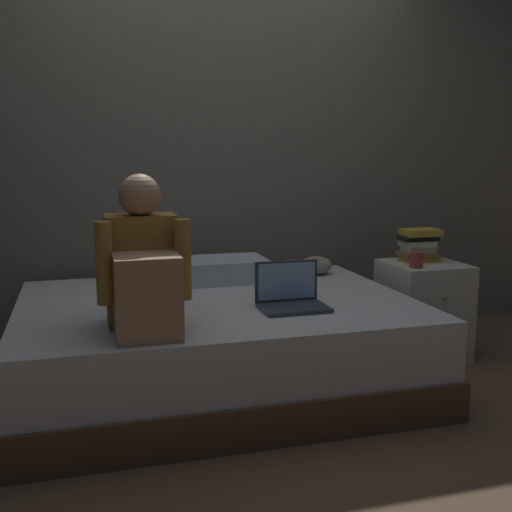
{
  "coord_description": "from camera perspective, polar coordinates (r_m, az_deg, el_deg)",
  "views": [
    {
      "loc": [
        -0.85,
        -2.71,
        1.21
      ],
      "look_at": [
        -0.05,
        0.1,
        0.72
      ],
      "focal_mm": 43.27,
      "sensor_mm": 36.0,
      "label": 1
    }
  ],
  "objects": [
    {
      "name": "nightstand",
      "position": [
        3.84,
        15.15,
        -4.77
      ],
      "size": [
        0.44,
        0.46,
        0.56
      ],
      "color": "beige",
      "rests_on": "ground_plane"
    },
    {
      "name": "person_sitting",
      "position": [
        2.63,
        -10.37,
        -1.37
      ],
      "size": [
        0.39,
        0.44,
        0.66
      ],
      "color": "olive",
      "rests_on": "bed"
    },
    {
      "name": "book_stack",
      "position": [
        3.82,
        14.82,
        1.01
      ],
      "size": [
        0.24,
        0.17,
        0.2
      ],
      "color": "gold",
      "rests_on": "nightstand"
    },
    {
      "name": "laptop",
      "position": [
        2.98,
        3.23,
        -3.78
      ],
      "size": [
        0.32,
        0.23,
        0.22
      ],
      "color": "#333842",
      "rests_on": "bed"
    },
    {
      "name": "mug",
      "position": [
        3.61,
        14.59,
        -0.35
      ],
      "size": [
        0.08,
        0.08,
        0.09
      ],
      "primitive_type": "cylinder",
      "color": "#933833",
      "rests_on": "nightstand"
    },
    {
      "name": "pillow",
      "position": [
        3.61,
        -3.57,
        -1.28
      ],
      "size": [
        0.56,
        0.36,
        0.13
      ],
      "primitive_type": "cube",
      "color": "silver",
      "rests_on": "bed"
    },
    {
      "name": "clothes_pile",
      "position": [
        3.76,
        4.52,
        -0.99
      ],
      "size": [
        0.37,
        0.22,
        0.11
      ],
      "color": "gray",
      "rests_on": "bed"
    },
    {
      "name": "ground_plane",
      "position": [
        3.09,
        1.37,
        -13.52
      ],
      "size": [
        8.0,
        8.0,
        0.0
      ],
      "primitive_type": "plane",
      "color": "brown"
    },
    {
      "name": "wall_back",
      "position": [
        4.0,
        -3.8,
        11.54
      ],
      "size": [
        5.6,
        0.1,
        2.7
      ],
      "primitive_type": "cube",
      "color": "slate",
      "rests_on": "ground_plane"
    },
    {
      "name": "bed",
      "position": [
        3.23,
        -3.64,
        -8.09
      ],
      "size": [
        2.0,
        1.5,
        0.47
      ],
      "color": "brown",
      "rests_on": "ground_plane"
    }
  ]
}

